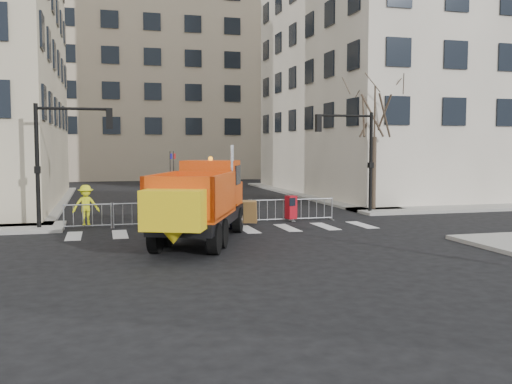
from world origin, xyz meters
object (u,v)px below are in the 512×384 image
object	(u,v)px
plow_truck	(200,200)
cop_c	(223,207)
cop_b	(233,208)
cop_a	(204,208)
newspaper_box	(291,207)
worker	(86,205)

from	to	relation	value
plow_truck	cop_c	size ratio (longest dim) A/B	5.43
cop_b	cop_c	xyz separation A→B (m)	(-0.27, 0.81, -0.05)
cop_a	cop_c	distance (m)	0.82
cop_b	newspaper_box	bearing A→B (deg)	-137.96
plow_truck	cop_a	distance (m)	4.21
cop_c	newspaper_box	size ratio (longest dim) A/B	1.61
newspaper_box	cop_b	bearing A→B (deg)	-171.19
newspaper_box	worker	bearing A→B (deg)	160.58
worker	cop_a	bearing A→B (deg)	-18.63
plow_truck	newspaper_box	xyz separation A→B (m)	(5.19, 4.77, -0.92)
cop_b	plow_truck	bearing A→B (deg)	73.29
cop_c	worker	distance (m)	5.98
worker	newspaper_box	xyz separation A→B (m)	(9.38, -0.24, -0.33)
cop_a	worker	world-z (taller)	worker
plow_truck	cop_b	world-z (taller)	plow_truck
worker	newspaper_box	size ratio (longest dim) A/B	1.60
cop_b	worker	world-z (taller)	worker
plow_truck	worker	bearing A→B (deg)	62.08
cop_a	cop_c	size ratio (longest dim) A/B	0.95
plow_truck	worker	distance (m)	6.56
cop_c	cop_b	bearing A→B (deg)	73.43
cop_a	plow_truck	bearing A→B (deg)	73.04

